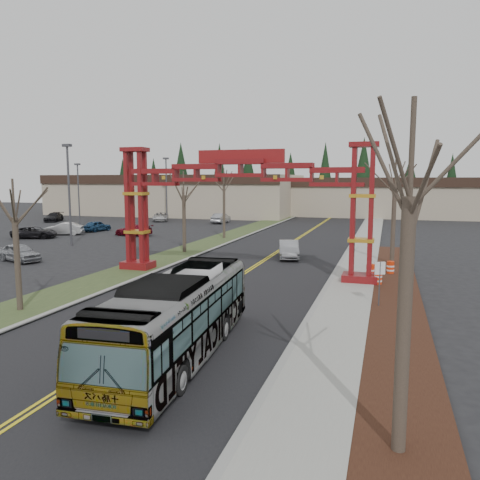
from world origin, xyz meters
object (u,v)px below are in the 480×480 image
at_px(bare_tree_right_far, 395,186).
at_px(parked_car_mid_b, 97,226).
at_px(silver_sedan, 289,250).
at_px(parked_car_near_a, 19,253).
at_px(parked_car_far_c, 54,217).
at_px(barrel_north, 390,268).
at_px(retail_building_east, 391,197).
at_px(street_sign, 380,275).
at_px(bare_tree_median_mid, 184,196).
at_px(gateway_arch, 241,189).
at_px(light_pole_mid, 78,190).
at_px(parked_car_near_b, 64,229).
at_px(parked_car_far_b, 161,217).
at_px(bare_tree_right_near, 410,199).
at_px(barrel_mid, 370,272).
at_px(parked_car_mid_a, 133,230).
at_px(light_pole_far, 166,184).
at_px(barrel_south, 378,278).
at_px(transit_bus, 178,317).
at_px(bare_tree_median_far, 224,186).
at_px(retail_building_west, 178,194).
at_px(parked_car_near_c, 34,232).
at_px(parked_car_far_a, 221,218).
at_px(bare_tree_median_near, 15,218).
at_px(light_pole_near, 69,188).

bearing_deg(bare_tree_right_far, parked_car_mid_b, 159.31).
relative_size(silver_sedan, parked_car_near_a, 1.06).
bearing_deg(parked_car_far_c, barrel_north, -49.78).
relative_size(retail_building_east, street_sign, 15.73).
xyz_separation_m(parked_car_near_a, bare_tree_median_mid, (10.83, 8.35, 4.44)).
bearing_deg(gateway_arch, light_pole_mid, 141.23).
xyz_separation_m(parked_car_near_b, barrel_north, (37.53, -13.26, -0.27)).
distance_m(parked_car_near_a, parked_car_far_b, 37.93).
relative_size(parked_car_far_c, street_sign, 2.01).
distance_m(bare_tree_right_near, barrel_mid, 21.00).
height_order(parked_car_mid_a, bare_tree_right_near, bare_tree_right_near).
relative_size(silver_sedan, barrel_north, 4.71).
bearing_deg(light_pole_far, barrel_south, -48.84).
bearing_deg(transit_bus, bare_tree_median_far, 102.51).
height_order(retail_building_west, bare_tree_median_far, bare_tree_median_far).
xyz_separation_m(bare_tree_right_far, light_pole_mid, (-41.96, 17.99, -0.95)).
xyz_separation_m(parked_car_near_c, parked_car_far_b, (3.36, 24.47, 0.03)).
bearing_deg(light_pole_mid, barrel_mid, -31.20).
bearing_deg(barrel_north, parked_car_far_a, 126.34).
bearing_deg(barrel_north, silver_sedan, 149.95).
relative_size(parked_car_near_a, parked_car_near_b, 0.95).
height_order(barrel_south, barrel_mid, barrel_mid).
relative_size(parked_car_near_a, light_pole_mid, 0.48).
height_order(light_pole_far, street_sign, light_pole_far).
bearing_deg(bare_tree_right_far, barrel_mid, -101.89).
bearing_deg(parked_car_far_b, street_sign, -74.89).
height_order(transit_bus, bare_tree_right_far, bare_tree_right_far).
bearing_deg(parked_car_far_a, parked_car_near_a, 85.57).
bearing_deg(barrel_mid, barrel_north, 61.57).
bearing_deg(barrel_north, bare_tree_median_near, -139.69).
relative_size(gateway_arch, barrel_north, 18.83).
distance_m(parked_car_near_a, light_pole_mid, 29.16).
height_order(retail_building_west, bare_tree_right_near, bare_tree_right_near).
bearing_deg(bare_tree_median_mid, light_pole_mid, 144.14).
height_order(parked_car_far_c, light_pole_far, light_pole_far).
relative_size(retail_building_west, retail_building_east, 1.21).
relative_size(retail_building_west, parked_car_far_c, 9.49).
height_order(gateway_arch, parked_car_near_a, gateway_arch).
bearing_deg(retail_building_west, gateway_arch, -60.93).
height_order(bare_tree_median_far, barrel_mid, bare_tree_median_far).
bearing_deg(silver_sedan, street_sign, -74.70).
bearing_deg(barrel_south, light_pole_near, 162.62).
distance_m(parked_car_mid_b, parked_car_far_c, 18.27).
bearing_deg(parked_car_far_a, barrel_mid, 124.90).
bearing_deg(retail_building_west, light_pole_far, -70.95).
distance_m(parked_car_far_b, light_pole_near, 29.20).
relative_size(retail_building_west, transit_bus, 4.12).
bearing_deg(retail_building_east, silver_sedan, -98.77).
distance_m(light_pole_near, barrel_mid, 30.83).
xyz_separation_m(parked_car_far_a, bare_tree_median_far, (6.83, -17.82, 5.13)).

